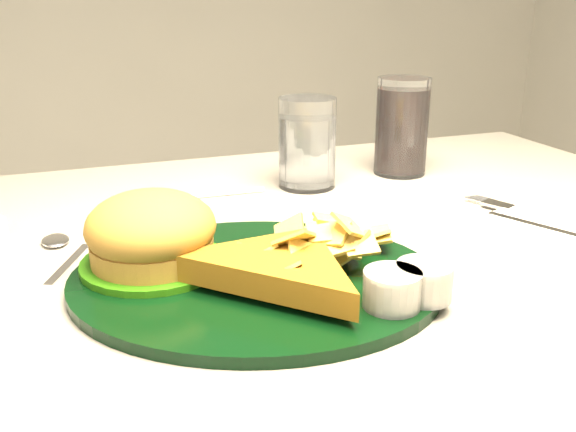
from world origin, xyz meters
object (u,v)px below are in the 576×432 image
Objects in this scene: dinner_plate at (255,246)px; fork_napkin at (534,224)px; water_glass at (307,143)px; cola_glass at (402,126)px.

dinner_plate reaches higher than fork_napkin.
water_glass is 0.87× the size of cola_glass.
dinner_plate is 0.43m from cola_glass.
dinner_plate is 2.12× the size of fork_napkin.
cola_glass is at bearing 64.03° from dinner_plate.
cola_glass is at bearing 5.75° from water_glass.
fork_napkin is at bearing -53.46° from water_glass.
fork_napkin is (0.03, -0.26, -0.06)m from cola_glass.
cola_glass is (0.16, 0.02, 0.01)m from water_glass.
dinner_plate is at bearing -137.30° from cola_glass.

